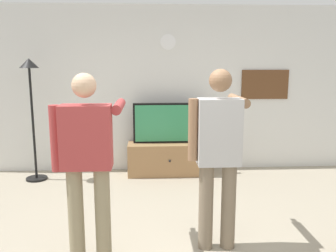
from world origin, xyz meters
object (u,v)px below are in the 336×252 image
television (169,123)px  wall_clock (168,42)px  framed_picture (265,84)px  floor_lamp (31,94)px  person_standing_nearer_couch (218,150)px  person_standing_nearer_lamp (87,157)px  tv_stand (169,159)px

television → wall_clock: size_ratio=4.64×
framed_picture → television: bearing=-171.2°
floor_lamp → person_standing_nearer_couch: size_ratio=1.06×
wall_clock → framed_picture: size_ratio=0.31×
wall_clock → person_standing_nearer_lamp: 3.12m
tv_stand → television: (-0.00, 0.05, 0.58)m
television → floor_lamp: floor_lamp is taller
framed_picture → floor_lamp: floor_lamp is taller
framed_picture → person_standing_nearer_lamp: size_ratio=0.46×
tv_stand → framed_picture: (1.61, 0.30, 1.17)m
floor_lamp → person_standing_nearer_lamp: size_ratio=1.08×
floor_lamp → person_standing_nearer_couch: floor_lamp is taller
tv_stand → person_standing_nearer_lamp: person_standing_nearer_lamp is taller
television → floor_lamp: size_ratio=0.61×
television → wall_clock: bearing=90.0°
wall_clock → person_standing_nearer_lamp: (-0.86, -2.78, -1.13)m
wall_clock → tv_stand: bearing=-90.0°
floor_lamp → wall_clock: bearing=12.1°
wall_clock → framed_picture: bearing=0.2°
wall_clock → person_standing_nearer_couch: (0.33, -2.61, -1.13)m
television → tv_stand: bearing=-90.0°
tv_stand → floor_lamp: size_ratio=0.71×
television → person_standing_nearer_couch: size_ratio=0.65×
floor_lamp → tv_stand: bearing=4.3°
framed_picture → tv_stand: bearing=-169.6°
tv_stand → person_standing_nearer_couch: (0.33, -2.32, 0.73)m
tv_stand → person_standing_nearer_lamp: bearing=-109.1°
person_standing_nearer_couch → person_standing_nearer_lamp: bearing=-171.8°
wall_clock → person_standing_nearer_lamp: bearing=-107.2°
television → person_standing_nearer_couch: person_standing_nearer_couch is taller
framed_picture → floor_lamp: 3.71m
person_standing_nearer_lamp → person_standing_nearer_couch: person_standing_nearer_couch is taller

